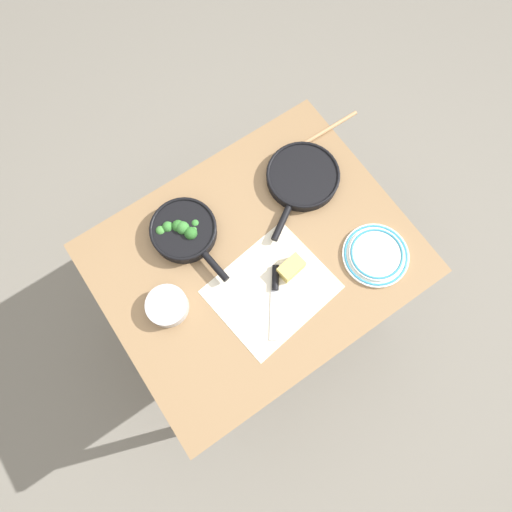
% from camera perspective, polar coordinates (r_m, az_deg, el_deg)
% --- Properties ---
extents(ground_plane, '(14.00, 14.00, 0.00)m').
position_cam_1_polar(ground_plane, '(2.30, 0.00, -5.82)').
color(ground_plane, slate).
extents(dining_table_red, '(1.05, 0.83, 0.76)m').
position_cam_1_polar(dining_table_red, '(1.66, 0.00, -1.22)').
color(dining_table_red, olive).
rests_on(dining_table_red, ground_plane).
extents(skillet_broccoli, '(0.23, 0.35, 0.07)m').
position_cam_1_polar(skillet_broccoli, '(1.58, -9.02, 3.15)').
color(skillet_broccoli, black).
rests_on(skillet_broccoli, dining_table_red).
extents(skillet_eggs, '(0.36, 0.28, 0.04)m').
position_cam_1_polar(skillet_eggs, '(1.66, 5.83, 9.79)').
color(skillet_eggs, black).
rests_on(skillet_eggs, dining_table_red).
extents(wooden_spoon, '(0.36, 0.04, 0.02)m').
position_cam_1_polar(wooden_spoon, '(1.75, 6.49, 14.05)').
color(wooden_spoon, tan).
rests_on(wooden_spoon, dining_table_red).
extents(parchment_sheet, '(0.42, 0.36, 0.00)m').
position_cam_1_polar(parchment_sheet, '(1.53, 1.97, -4.17)').
color(parchment_sheet, silver).
rests_on(parchment_sheet, dining_table_red).
extents(grater_knife, '(0.17, 0.22, 0.02)m').
position_cam_1_polar(grater_knife, '(1.52, 2.41, -4.40)').
color(grater_knife, silver).
rests_on(grater_knife, dining_table_red).
extents(cheese_block, '(0.09, 0.06, 0.05)m').
position_cam_1_polar(cheese_block, '(1.53, 4.41, -1.48)').
color(cheese_block, '#E0C15B').
rests_on(cheese_block, dining_table_red).
extents(dinner_plate_stack, '(0.23, 0.23, 0.03)m').
position_cam_1_polar(dinner_plate_stack, '(1.60, 14.78, 0.16)').
color(dinner_plate_stack, silver).
rests_on(dinner_plate_stack, dining_table_red).
extents(prep_bowl_steel, '(0.14, 0.14, 0.05)m').
position_cam_1_polar(prep_bowl_steel, '(1.52, -11.03, -6.14)').
color(prep_bowl_steel, '#B7B7BC').
rests_on(prep_bowl_steel, dining_table_red).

